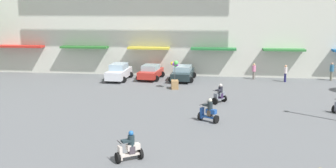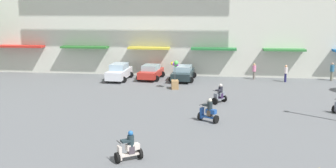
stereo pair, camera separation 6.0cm
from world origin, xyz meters
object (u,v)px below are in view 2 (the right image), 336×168
at_px(parked_car_1, 151,72).
at_px(scooter_rider_1, 129,149).
at_px(scooter_rider_6, 220,95).
at_px(pedestrian_1, 332,71).
at_px(scooter_rider_5, 208,112).
at_px(pedestrian_3, 254,70).
at_px(parked_car_0, 119,72).
at_px(parked_car_2, 183,73).
at_px(balloon_vendor_cart, 175,77).
at_px(pedestrian_2, 286,72).

height_order(parked_car_1, scooter_rider_1, scooter_rider_1).
relative_size(scooter_rider_6, pedestrian_1, 0.84).
bearing_deg(scooter_rider_5, pedestrian_3, 74.49).
bearing_deg(pedestrian_1, parked_car_0, -174.15).
relative_size(scooter_rider_5, scooter_rider_6, 1.04).
relative_size(parked_car_2, scooter_rider_5, 2.85).
bearing_deg(scooter_rider_1, parked_car_1, 96.47).
bearing_deg(parked_car_2, parked_car_0, -174.48).
height_order(parked_car_1, pedestrian_3, pedestrian_3).
bearing_deg(scooter_rider_1, pedestrian_3, 70.45).
bearing_deg(parked_car_1, balloon_vendor_cart, -56.35).
bearing_deg(pedestrian_2, pedestrian_1, 14.89).
bearing_deg(pedestrian_1, scooter_rider_1, -124.56).
bearing_deg(parked_car_0, pedestrian_2, 3.19).
xyz_separation_m(pedestrian_1, balloon_vendor_cart, (-14.79, -5.55, 0.09)).
bearing_deg(pedestrian_3, scooter_rider_1, -109.55).
height_order(scooter_rider_6, pedestrian_1, pedestrian_1).
bearing_deg(parked_car_2, scooter_rider_6, -68.21).
distance_m(pedestrian_1, pedestrian_3, 7.45).
relative_size(scooter_rider_1, balloon_vendor_cart, 0.59).
distance_m(scooter_rider_1, pedestrian_2, 23.51).
bearing_deg(pedestrian_1, parked_car_1, -175.85).
height_order(scooter_rider_1, balloon_vendor_cart, balloon_vendor_cart).
height_order(parked_car_0, scooter_rider_5, parked_car_0).
height_order(scooter_rider_6, pedestrian_3, pedestrian_3).
bearing_deg(scooter_rider_5, scooter_rider_6, 81.46).
distance_m(pedestrian_3, balloon_vendor_cart, 9.11).
xyz_separation_m(parked_car_1, scooter_rider_5, (5.99, -13.99, -0.08)).
bearing_deg(parked_car_1, parked_car_2, -4.16).
bearing_deg(scooter_rider_5, parked_car_1, 113.18).
distance_m(scooter_rider_1, scooter_rider_5, 7.79).
bearing_deg(scooter_rider_1, pedestrian_2, 62.98).
relative_size(parked_car_2, scooter_rider_1, 2.95).
relative_size(parked_car_2, balloon_vendor_cart, 1.73).
xyz_separation_m(scooter_rider_1, scooter_rider_5, (3.62, 6.89, 0.03)).
distance_m(scooter_rider_1, pedestrian_1, 26.91).
bearing_deg(pedestrian_2, balloon_vendor_cart, -157.01).
bearing_deg(pedestrian_2, scooter_rider_1, -117.02).
height_order(parked_car_2, pedestrian_1, pedestrian_1).
height_order(parked_car_1, balloon_vendor_cart, balloon_vendor_cart).
distance_m(pedestrian_2, balloon_vendor_cart, 11.09).
relative_size(scooter_rider_1, pedestrian_3, 0.94).
distance_m(parked_car_1, pedestrian_2, 13.05).
distance_m(parked_car_1, balloon_vendor_cart, 5.14).
bearing_deg(parked_car_0, scooter_rider_1, -74.93).
bearing_deg(balloon_vendor_cart, pedestrian_1, 20.56).
bearing_deg(parked_car_1, scooter_rider_5, -66.82).
distance_m(parked_car_2, pedestrian_2, 9.84).
bearing_deg(pedestrian_3, parked_car_0, -171.57).
distance_m(scooter_rider_1, pedestrian_3, 23.35).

